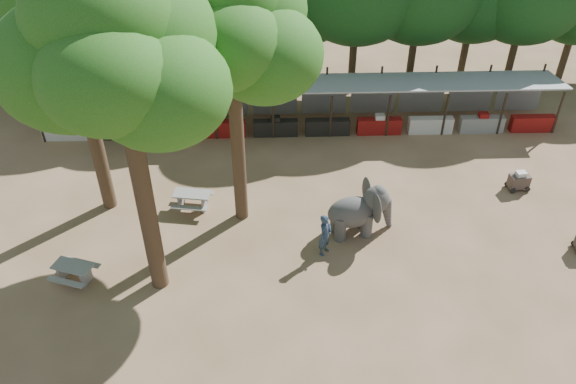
{
  "coord_description": "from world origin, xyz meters",
  "views": [
    {
      "loc": [
        -1.63,
        -13.38,
        15.63
      ],
      "look_at": [
        -1.0,
        5.0,
        2.0
      ],
      "focal_mm": 35.0,
      "sensor_mm": 36.0,
      "label": 1
    }
  ],
  "objects_px": {
    "handler": "(325,235)",
    "picnic_table_near": "(74,271)",
    "yard_tree_left": "(66,27)",
    "cart_back": "(519,181)",
    "yard_tree_back": "(227,25)",
    "picnic_table_far": "(192,198)",
    "yard_tree_center": "(114,53)",
    "elephant": "(360,210)"
  },
  "relations": [
    {
      "from": "handler",
      "to": "picnic_table_near",
      "type": "relative_size",
      "value": 1.0
    },
    {
      "from": "yard_tree_left",
      "to": "cart_back",
      "type": "bearing_deg",
      "value": 1.16
    },
    {
      "from": "yard_tree_back",
      "to": "picnic_table_far",
      "type": "height_order",
      "value": "yard_tree_back"
    },
    {
      "from": "yard_tree_back",
      "to": "cart_back",
      "type": "distance_m",
      "value": 15.38
    },
    {
      "from": "yard_tree_center",
      "to": "yard_tree_left",
      "type": "bearing_deg",
      "value": 120.96
    },
    {
      "from": "cart_back",
      "to": "handler",
      "type": "bearing_deg",
      "value": -163.87
    },
    {
      "from": "picnic_table_near",
      "to": "elephant",
      "type": "bearing_deg",
      "value": 31.74
    },
    {
      "from": "yard_tree_back",
      "to": "handler",
      "type": "height_order",
      "value": "yard_tree_back"
    },
    {
      "from": "picnic_table_near",
      "to": "cart_back",
      "type": "bearing_deg",
      "value": 34.64
    },
    {
      "from": "yard_tree_back",
      "to": "yard_tree_left",
      "type": "bearing_deg",
      "value": 170.54
    },
    {
      "from": "elephant",
      "to": "cart_back",
      "type": "bearing_deg",
      "value": 9.0
    },
    {
      "from": "yard_tree_left",
      "to": "cart_back",
      "type": "relative_size",
      "value": 10.38
    },
    {
      "from": "picnic_table_near",
      "to": "picnic_table_far",
      "type": "height_order",
      "value": "picnic_table_far"
    },
    {
      "from": "yard_tree_center",
      "to": "picnic_table_near",
      "type": "distance_m",
      "value": 9.26
    },
    {
      "from": "elephant",
      "to": "handler",
      "type": "xyz_separation_m",
      "value": [
        -1.57,
        -1.28,
        -0.19
      ]
    },
    {
      "from": "yard_tree_left",
      "to": "elephant",
      "type": "xyz_separation_m",
      "value": [
        11.13,
        -2.4,
        -7.07
      ]
    },
    {
      "from": "handler",
      "to": "picnic_table_far",
      "type": "height_order",
      "value": "handler"
    },
    {
      "from": "picnic_table_far",
      "to": "yard_tree_left",
      "type": "bearing_deg",
      "value": -178.66
    },
    {
      "from": "yard_tree_center",
      "to": "yard_tree_back",
      "type": "distance_m",
      "value": 5.04
    },
    {
      "from": "yard_tree_left",
      "to": "elephant",
      "type": "bearing_deg",
      "value": -12.18
    },
    {
      "from": "picnic_table_near",
      "to": "yard_tree_center",
      "type": "bearing_deg",
      "value": 17.59
    },
    {
      "from": "yard_tree_left",
      "to": "elephant",
      "type": "distance_m",
      "value": 13.41
    },
    {
      "from": "yard_tree_left",
      "to": "picnic_table_far",
      "type": "distance_m",
      "value": 8.63
    },
    {
      "from": "yard_tree_back",
      "to": "elephant",
      "type": "relative_size",
      "value": 3.76
    },
    {
      "from": "elephant",
      "to": "cart_back",
      "type": "height_order",
      "value": "elephant"
    },
    {
      "from": "yard_tree_left",
      "to": "yard_tree_back",
      "type": "height_order",
      "value": "yard_tree_back"
    },
    {
      "from": "yard_tree_center",
      "to": "cart_back",
      "type": "height_order",
      "value": "yard_tree_center"
    },
    {
      "from": "yard_tree_center",
      "to": "elephant",
      "type": "relative_size",
      "value": 3.99
    },
    {
      "from": "yard_tree_center",
      "to": "elephant",
      "type": "xyz_separation_m",
      "value": [
        8.13,
        2.6,
        -8.08
      ]
    },
    {
      "from": "yard_tree_back",
      "to": "picnic_table_near",
      "type": "relative_size",
      "value": 6.05
    },
    {
      "from": "yard_tree_center",
      "to": "picnic_table_near",
      "type": "bearing_deg",
      "value": 178.4
    },
    {
      "from": "yard_tree_left",
      "to": "picnic_table_near",
      "type": "height_order",
      "value": "yard_tree_left"
    },
    {
      "from": "handler",
      "to": "picnic_table_far",
      "type": "distance_m",
      "value": 6.47
    },
    {
      "from": "yard_tree_center",
      "to": "elephant",
      "type": "distance_m",
      "value": 11.76
    },
    {
      "from": "yard_tree_left",
      "to": "handler",
      "type": "height_order",
      "value": "yard_tree_left"
    },
    {
      "from": "yard_tree_back",
      "to": "handler",
      "type": "relative_size",
      "value": 6.03
    },
    {
      "from": "yard_tree_back",
      "to": "elephant",
      "type": "distance_m",
      "value": 9.13
    },
    {
      "from": "elephant",
      "to": "cart_back",
      "type": "distance_m",
      "value": 8.39
    },
    {
      "from": "handler",
      "to": "picnic_table_near",
      "type": "height_order",
      "value": "handler"
    },
    {
      "from": "elephant",
      "to": "cart_back",
      "type": "relative_size",
      "value": 2.85
    },
    {
      "from": "picnic_table_near",
      "to": "yard_tree_back",
      "type": "bearing_deg",
      "value": 51.7
    },
    {
      "from": "handler",
      "to": "elephant",
      "type": "bearing_deg",
      "value": -15.82
    }
  ]
}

